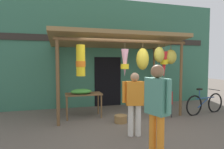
{
  "coord_description": "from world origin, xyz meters",
  "views": [
    {
      "loc": [
        -1.78,
        -4.97,
        1.74
      ],
      "look_at": [
        -0.03,
        1.37,
        1.35
      ],
      "focal_mm": 29.87,
      "sensor_mm": 36.0,
      "label": 1
    }
  ],
  "objects_px": {
    "customer_foreground": "(135,99)",
    "display_table": "(84,96)",
    "flower_heap_on_table": "(82,91)",
    "vendor_in_orange": "(157,105)",
    "folding_chair": "(165,102)",
    "wicker_basket_by_table": "(121,119)",
    "parked_bicycle": "(205,104)"
  },
  "relations": [
    {
      "from": "customer_foreground",
      "to": "display_table",
      "type": "bearing_deg",
      "value": 117.58
    },
    {
      "from": "customer_foreground",
      "to": "flower_heap_on_table",
      "type": "bearing_deg",
      "value": 120.1
    },
    {
      "from": "flower_heap_on_table",
      "to": "vendor_in_orange",
      "type": "distance_m",
      "value": 3.17
    },
    {
      "from": "flower_heap_on_table",
      "to": "folding_chair",
      "type": "bearing_deg",
      "value": -13.19
    },
    {
      "from": "folding_chair",
      "to": "wicker_basket_by_table",
      "type": "xyz_separation_m",
      "value": [
        -1.57,
        -0.17,
        -0.39
      ]
    },
    {
      "from": "flower_heap_on_table",
      "to": "customer_foreground",
      "type": "bearing_deg",
      "value": -59.9
    },
    {
      "from": "display_table",
      "to": "flower_heap_on_table",
      "type": "relative_size",
      "value": 1.76
    },
    {
      "from": "folding_chair",
      "to": "parked_bicycle",
      "type": "xyz_separation_m",
      "value": [
        1.55,
        -0.01,
        -0.16
      ]
    },
    {
      "from": "wicker_basket_by_table",
      "to": "parked_bicycle",
      "type": "relative_size",
      "value": 0.21
    },
    {
      "from": "vendor_in_orange",
      "to": "flower_heap_on_table",
      "type": "bearing_deg",
      "value": 108.13
    },
    {
      "from": "parked_bicycle",
      "to": "folding_chair",
      "type": "bearing_deg",
      "value": 179.53
    },
    {
      "from": "wicker_basket_by_table",
      "to": "vendor_in_orange",
      "type": "xyz_separation_m",
      "value": [
        -0.06,
        -2.23,
        0.91
      ]
    },
    {
      "from": "flower_heap_on_table",
      "to": "customer_foreground",
      "type": "distance_m",
      "value": 2.11
    },
    {
      "from": "parked_bicycle",
      "to": "customer_foreground",
      "type": "relative_size",
      "value": 1.14
    },
    {
      "from": "display_table",
      "to": "folding_chair",
      "type": "distance_m",
      "value": 2.65
    },
    {
      "from": "wicker_basket_by_table",
      "to": "customer_foreground",
      "type": "relative_size",
      "value": 0.24
    },
    {
      "from": "wicker_basket_by_table",
      "to": "vendor_in_orange",
      "type": "distance_m",
      "value": 2.41
    },
    {
      "from": "flower_heap_on_table",
      "to": "wicker_basket_by_table",
      "type": "distance_m",
      "value": 1.51
    },
    {
      "from": "parked_bicycle",
      "to": "vendor_in_orange",
      "type": "xyz_separation_m",
      "value": [
        -3.18,
        -2.39,
        0.67
      ]
    },
    {
      "from": "parked_bicycle",
      "to": "customer_foreground",
      "type": "height_order",
      "value": "customer_foreground"
    },
    {
      "from": "customer_foreground",
      "to": "parked_bicycle",
      "type": "bearing_deg",
      "value": 21.06
    },
    {
      "from": "folding_chair",
      "to": "customer_foreground",
      "type": "bearing_deg",
      "value": -142.2
    },
    {
      "from": "flower_heap_on_table",
      "to": "wicker_basket_by_table",
      "type": "xyz_separation_m",
      "value": [
        1.05,
        -0.78,
        -0.74
      ]
    },
    {
      "from": "display_table",
      "to": "flower_heap_on_table",
      "type": "bearing_deg",
      "value": -131.88
    },
    {
      "from": "parked_bicycle",
      "to": "vendor_in_orange",
      "type": "relative_size",
      "value": 1.01
    },
    {
      "from": "flower_heap_on_table",
      "to": "vendor_in_orange",
      "type": "relative_size",
      "value": 0.38
    },
    {
      "from": "parked_bicycle",
      "to": "customer_foreground",
      "type": "bearing_deg",
      "value": -158.94
    },
    {
      "from": "flower_heap_on_table",
      "to": "parked_bicycle",
      "type": "relative_size",
      "value": 0.38
    },
    {
      "from": "folding_chair",
      "to": "wicker_basket_by_table",
      "type": "bearing_deg",
      "value": -173.84
    },
    {
      "from": "vendor_in_orange",
      "to": "customer_foreground",
      "type": "relative_size",
      "value": 1.13
    },
    {
      "from": "customer_foreground",
      "to": "vendor_in_orange",
      "type": "bearing_deg",
      "value": -93.38
    },
    {
      "from": "folding_chair",
      "to": "vendor_in_orange",
      "type": "xyz_separation_m",
      "value": [
        -1.63,
        -2.4,
        0.52
      ]
    }
  ]
}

